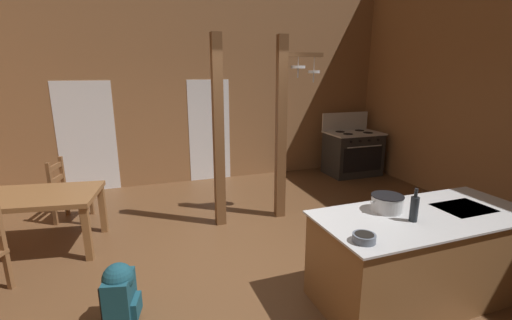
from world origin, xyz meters
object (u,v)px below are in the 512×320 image
Objects in this scene: stove_range at (352,153)px; backpack at (120,293)px; ladderback_chair_near_window at (68,191)px; bottle_tall_on_counter at (414,208)px; mixing_bowl_on_counter at (364,238)px; stockpot_on_counter at (387,203)px; kitchen_island at (421,256)px; dining_table at (25,202)px.

stove_range is 2.21× the size of backpack.
stove_range is 1.39× the size of ladderback_chair_near_window.
bottle_tall_on_counter reaches higher than backpack.
backpack is at bearing 156.78° from mixing_bowl_on_counter.
stockpot_on_counter is (3.31, -3.05, 0.52)m from ladderback_chair_near_window.
stockpot_on_counter reaches higher than kitchen_island.
kitchen_island is 5.78× the size of stockpot_on_counter.
backpack is (1.13, -1.81, -0.34)m from dining_table.
backpack is 2.74m from bottle_tall_on_counter.
kitchen_island is 0.64m from stockpot_on_counter.
backpack is (-4.68, -3.42, -0.17)m from stove_range.
stockpot_on_counter reaches higher than ladderback_chair_near_window.
ladderback_chair_near_window is 5.10× the size of mixing_bowl_on_counter.
ladderback_chair_near_window is (-3.62, 3.24, 0.01)m from kitchen_island.
stove_range is 0.73× the size of dining_table.
ladderback_chair_near_window is 2.52× the size of stockpot_on_counter.
dining_table is 9.73× the size of mixing_bowl_on_counter.
backpack is at bearing -58.12° from dining_table.
mixing_bowl_on_counter reaches higher than ladderback_chair_near_window.
stove_range is at bearing 62.49° from bottle_tall_on_counter.
stove_range reaches higher than mixing_bowl_on_counter.
mixing_bowl_on_counter is at bearing -52.38° from ladderback_chair_near_window.
ladderback_chair_near_window is at bearing 106.60° from backpack.
dining_table is at bearing -164.52° from stove_range.
backpack is 2.16m from mixing_bowl_on_counter.
bottle_tall_on_counter is at bearing -33.36° from dining_table.
stove_range is 5.08m from mixing_bowl_on_counter.
kitchen_island is at bearing -115.17° from stove_range.
dining_table is 0.97m from ladderback_chair_near_window.
kitchen_island is at bearing -30.75° from dining_table.
mixing_bowl_on_counter is at bearing -123.18° from stove_range.
bottle_tall_on_counter reaches higher than stockpot_on_counter.
kitchen_island is at bearing -10.79° from backpack.
stove_range is at bearing 36.15° from backpack.
bottle_tall_on_counter is (3.38, -3.33, 0.56)m from ladderback_chair_near_window.
stockpot_on_counter is 0.29m from bottle_tall_on_counter.
mixing_bowl_on_counter reaches higher than backpack.
dining_table is 2.16m from backpack.
stove_range reaches higher than kitchen_island.
stockpot_on_counter is 1.21× the size of bottle_tall_on_counter.
stove_range reaches higher than backpack.
bottle_tall_on_counter is at bearing -75.82° from stockpot_on_counter.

